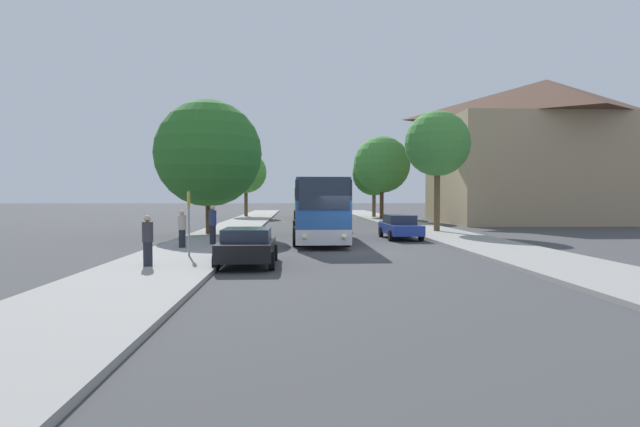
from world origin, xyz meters
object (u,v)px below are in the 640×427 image
Objects in this scene: bus_front at (318,209)px; parked_car_right_near at (400,226)px; tree_left_near at (246,172)px; bus_middle at (313,205)px; bus_stop_sign at (189,216)px; parked_car_left_curb at (247,246)px; pedestrian_walking_back at (182,229)px; tree_right_far at (437,144)px; tree_left_far at (208,154)px; tree_right_mid at (382,165)px; pedestrian_waiting_near at (213,224)px; pedestrian_waiting_far at (148,240)px; bus_rear at (307,202)px; tree_right_near at (374,174)px.

parked_car_right_near is (4.80, 0.90, -1.06)m from bus_front.
bus_middle is at bearing -66.01° from tree_left_near.
bus_stop_sign is (-5.65, -22.06, -0.01)m from bus_middle.
tree_left_near is (-3.94, 39.87, 4.48)m from parked_car_left_curb.
bus_middle is at bearing 88.93° from bus_front.
pedestrian_walking_back is at bearing 124.51° from parked_car_left_curb.
bus_stop_sign is 0.32× the size of tree_right_far.
bus_middle is at bearing 56.05° from tree_left_far.
bus_front is 1.34× the size of tree_right_mid.
pedestrian_waiting_near is at bearing -77.87° from pedestrian_walking_back.
pedestrian_waiting_near is at bearing 109.43° from parked_car_left_curb.
tree_left_near is (-0.52, 34.89, 4.20)m from pedestrian_walking_back.
parked_car_left_curb is (-3.00, -9.84, -1.08)m from bus_front.
tree_left_near reaches higher than pedestrian_waiting_near.
parked_car_right_near is 2.66× the size of pedestrian_walking_back.
pedestrian_waiting_far is 1.01× the size of pedestrian_walking_back.
bus_stop_sign is at bearing -135.67° from tree_right_far.
bus_middle is at bearing -120.77° from pedestrian_waiting_near.
tree_right_mid reaches higher than bus_rear.
bus_rear reaches higher than parked_car_right_near.
bus_front is at bearing -108.46° from tree_right_mid.
pedestrian_waiting_far is at bearing -162.25° from parked_car_left_curb.
bus_front is 0.93× the size of bus_rear.
bus_middle is 11.88m from tree_right_mid.
tree_right_near is (10.64, 38.12, 4.28)m from parked_car_left_curb.
pedestrian_waiting_near is at bearing 88.31° from bus_stop_sign.
pedestrian_waiting_far is 0.20× the size of tree_left_far.
tree_right_mid is 17.27m from tree_right_far.
tree_left_far reaches higher than parked_car_right_near.
pedestrian_walking_back is (-6.42, -4.86, -0.79)m from bus_front.
tree_right_near reaches higher than bus_front.
tree_right_far is at bearing -160.74° from pedestrian_waiting_near.
tree_left_near reaches higher than bus_middle.
pedestrian_waiting_near is at bearing 21.73° from parked_car_right_near.
tree_right_near is at bearing -96.99° from parked_car_right_near.
bus_stop_sign reaches higher than pedestrian_walking_back.
parked_car_left_curb is 0.55× the size of tree_left_near.
parked_car_left_curb is 39.81m from tree_right_near.
parked_car_left_curb is at bearing 96.33° from pedestrian_waiting_near.
bus_stop_sign is 1.51× the size of pedestrian_walking_back.
bus_middle is 12.57m from tree_right_far.
tree_right_far is (8.22, 5.21, 4.17)m from bus_front.
bus_front is at bearing -28.48° from pedestrian_waiting_far.
pedestrian_waiting_far is (-0.78, -2.75, -0.72)m from bus_stop_sign.
pedestrian_walking_back is (-6.48, -34.03, -0.82)m from bus_rear.
parked_car_right_near is at bearing -170.31° from pedestrian_waiting_near.
bus_middle is 1.26× the size of tree_right_mid.
bus_stop_sign is at bearing 144.68° from parked_car_left_curb.
pedestrian_waiting_far is (-6.21, -10.87, -0.79)m from bus_front.
pedestrian_waiting_far is at bearing -112.36° from tree_right_mid.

